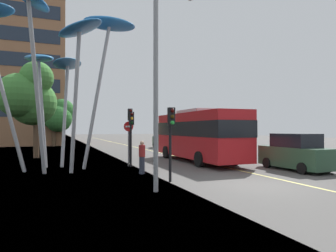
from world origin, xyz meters
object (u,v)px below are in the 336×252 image
at_px(car_parked_far, 223,145).
at_px(car_far_side, 164,140).
at_px(car_side_street, 193,142).
at_px(pedestrian, 142,157).
at_px(car_parked_mid, 296,153).
at_px(no_entry_sign, 129,137).
at_px(leaf_sculpture, 53,43).
at_px(traffic_light_kerb_far, 131,127).
at_px(red_bus, 198,133).
at_px(traffic_light_island_mid, 130,124).
at_px(traffic_light_kerb_near, 171,128).
at_px(street_lamp, 165,59).

height_order(car_parked_far, car_far_side, car_parked_far).
relative_size(car_side_street, car_far_side, 1.04).
bearing_deg(pedestrian, car_parked_mid, -11.51).
height_order(car_side_street, no_entry_sign, no_entry_sign).
bearing_deg(no_entry_sign, leaf_sculpture, -177.16).
xyz_separation_m(leaf_sculpture, traffic_light_kerb_far, (4.48, -0.17, -4.72)).
distance_m(car_side_street, no_entry_sign, 12.63).
bearing_deg(car_parked_far, car_far_side, 89.29).
height_order(car_far_side, pedestrian, car_far_side).
xyz_separation_m(leaf_sculpture, car_far_side, (12.65, 16.26, -6.20)).
bearing_deg(car_parked_far, car_parked_mid, -87.24).
bearing_deg(red_bus, car_parked_far, 24.65).
distance_m(traffic_light_island_mid, pedestrian, 5.30).
bearing_deg(car_parked_far, red_bus, -155.35).
relative_size(car_parked_far, car_side_street, 1.07).
relative_size(leaf_sculpture, traffic_light_kerb_far, 2.94).
bearing_deg(traffic_light_island_mid, car_parked_mid, -40.15).
xyz_separation_m(traffic_light_kerb_near, no_entry_sign, (-0.44, 6.04, -0.53)).
distance_m(car_parked_far, car_far_side, 13.85).
height_order(leaf_sculpture, car_parked_far, leaf_sculpture).
bearing_deg(street_lamp, red_bus, 56.68).
bearing_deg(traffic_light_kerb_near, car_parked_far, 47.21).
xyz_separation_m(pedestrian, no_entry_sign, (0.07, 3.26, 0.98)).
bearing_deg(leaf_sculpture, car_parked_far, 10.93).
bearing_deg(traffic_light_island_mid, car_parked_far, 3.80).
height_order(pedestrian, no_entry_sign, no_entry_sign).
bearing_deg(car_far_side, car_parked_mid, -89.53).
distance_m(red_bus, leaf_sculpture, 10.97).
height_order(car_parked_mid, pedestrian, car_parked_mid).
bearing_deg(leaf_sculpture, car_far_side, 52.13).
height_order(leaf_sculpture, car_parked_mid, leaf_sculpture).
relative_size(street_lamp, no_entry_sign, 2.80).
relative_size(red_bus, car_far_side, 2.66).
xyz_separation_m(leaf_sculpture, car_parked_mid, (12.82, -4.77, -6.20)).
xyz_separation_m(car_far_side, street_lamp, (-8.67, -23.74, 3.98)).
bearing_deg(car_far_side, car_side_street, -85.60).
relative_size(car_side_street, street_lamp, 0.51).
relative_size(red_bus, traffic_light_island_mid, 2.77).
height_order(leaf_sculpture, street_lamp, leaf_sculpture).
height_order(red_bus, no_entry_sign, red_bus).
bearing_deg(street_lamp, no_entry_sign, 86.76).
bearing_deg(car_parked_mid, traffic_light_kerb_far, 151.15).
bearing_deg(leaf_sculpture, car_parked_mid, -20.40).
bearing_deg(street_lamp, car_parked_far, 49.33).
bearing_deg(car_parked_far, traffic_light_kerb_near, -132.79).
relative_size(traffic_light_island_mid, no_entry_sign, 1.33).
height_order(car_parked_far, pedestrian, car_parked_far).
xyz_separation_m(traffic_light_island_mid, street_lamp, (-0.93, -9.39, 2.27)).
xyz_separation_m(leaf_sculpture, traffic_light_kerb_near, (4.85, -5.82, -4.79)).
bearing_deg(car_far_side, pedestrian, -113.29).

